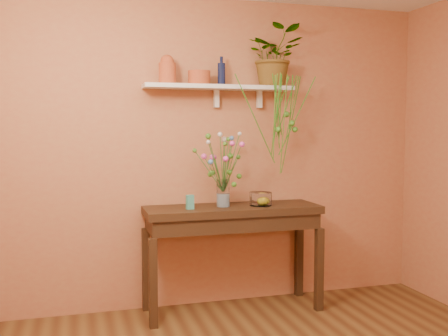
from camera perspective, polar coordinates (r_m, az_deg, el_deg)
The scene contains 13 objects.
room at distance 2.68m, azimuth 9.21°, elevation -0.30°, with size 4.04×4.04×2.70m.
sideboard at distance 4.42m, azimuth 0.96°, elevation -5.93°, with size 1.49×0.48×0.91m.
wall_shelf at distance 4.47m, azimuth -0.41°, elevation 8.86°, with size 1.30×0.24×0.19m.
terracotta_jug at distance 4.35m, azimuth -6.30°, elevation 10.75°, with size 0.19×0.19×0.24m.
terracotta_pot at distance 4.41m, azimuth -2.76°, elevation 9.96°, with size 0.19×0.19×0.11m, color #B55324.
blue_bottle at distance 4.50m, azimuth -0.28°, elevation 10.40°, with size 0.08×0.08×0.25m.
spider_plant at distance 4.68m, azimuth 5.64°, elevation 12.16°, with size 0.47×0.41×0.53m, color #428223.
plant_fronds at distance 4.50m, azimuth 6.66°, elevation 5.47°, with size 0.75×0.35×0.85m.
glass_vase at distance 4.35m, azimuth -0.09°, elevation -3.02°, with size 0.11×0.11×0.23m.
bouquet at distance 4.32m, azimuth -0.26°, elevation 1.17°, with size 0.42×0.41×0.51m.
glass_bowl at distance 4.43m, azimuth 4.08°, elevation -3.49°, with size 0.19×0.19×0.11m.
lemon at distance 4.45m, azimuth 4.26°, elevation -3.62°, with size 0.07×0.07×0.07m, color yellow.
carton at distance 4.23m, azimuth -3.79°, elevation -3.79°, with size 0.06×0.04×0.12m, color teal.
Camera 1 is at (-1.14, -2.42, 1.57)m, focal length 41.29 mm.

